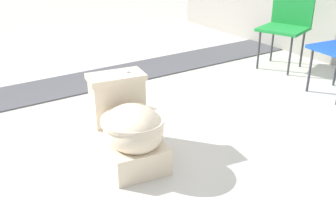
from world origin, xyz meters
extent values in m
plane|color=beige|center=(0.00, 0.00, 0.00)|extent=(14.00, 14.00, 0.00)
cube|color=#4C4C51|center=(-1.29, 0.50, 0.01)|extent=(0.56, 8.00, 0.01)
cube|color=beige|center=(0.18, -0.06, 0.09)|extent=(0.65, 0.43, 0.17)
ellipsoid|color=beige|center=(0.28, -0.08, 0.26)|extent=(0.49, 0.42, 0.28)
cylinder|color=beige|center=(0.28, -0.08, 0.32)|extent=(0.45, 0.45, 0.03)
cube|color=beige|center=(-0.03, -0.03, 0.32)|extent=(0.23, 0.36, 0.30)
cube|color=beige|center=(-0.03, -0.03, 0.49)|extent=(0.26, 0.39, 0.04)
cylinder|color=silver|center=(-0.02, 0.05, 0.51)|extent=(0.02, 0.02, 0.01)
cube|color=#1E8C38|center=(-0.56, 2.15, 0.42)|extent=(0.56, 0.56, 0.03)
cube|color=#1E8C38|center=(-0.62, 2.34, 0.64)|extent=(0.43, 0.18, 0.40)
cylinder|color=#38383D|center=(-0.34, 2.05, 0.20)|extent=(0.02, 0.02, 0.40)
cylinder|color=#38383D|center=(-0.66, 1.94, 0.20)|extent=(0.02, 0.02, 0.40)
cylinder|color=#38383D|center=(-0.45, 2.37, 0.20)|extent=(0.02, 0.02, 0.40)
cylinder|color=#38383D|center=(-0.77, 2.26, 0.20)|extent=(0.02, 0.02, 0.40)
cylinder|color=#38383D|center=(0.06, 1.85, 0.20)|extent=(0.02, 0.02, 0.40)
camera|label=1|loc=(2.15, -1.06, 1.35)|focal=42.00mm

